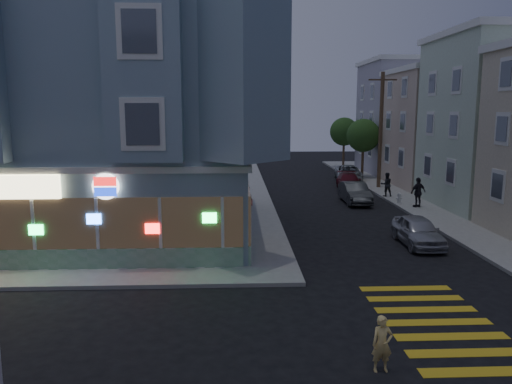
{
  "coord_description": "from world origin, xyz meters",
  "views": [
    {
      "loc": [
        0.47,
        -14.98,
        6.27
      ],
      "look_at": [
        1.4,
        6.33,
        2.74
      ],
      "focal_mm": 35.0,
      "sensor_mm": 36.0,
      "label": 1
    }
  ],
  "objects": [
    {
      "name": "sidewalk_nw",
      "position": [
        -13.5,
        23.0,
        0.07
      ],
      "size": [
        33.0,
        42.0,
        0.15
      ],
      "primitive_type": "cube",
      "color": "gray",
      "rests_on": "ground"
    },
    {
      "name": "parked_car_c",
      "position": [
        9.55,
        23.81,
        0.63
      ],
      "size": [
        2.27,
        4.52,
        1.26
      ],
      "primitive_type": "imported",
      "rotation": [
        0.0,
        0.0,
        -0.12
      ],
      "color": "#59141F",
      "rests_on": "ground"
    },
    {
      "name": "running_child",
      "position": [
        4.0,
        -3.89,
        0.7
      ],
      "size": [
        0.52,
        0.35,
        1.4
      ],
      "primitive_type": "imported",
      "rotation": [
        0.0,
        0.0,
        0.03
      ],
      "color": "#E4C774",
      "rests_on": "ground"
    },
    {
      "name": "utility_pole",
      "position": [
        12.0,
        24.0,
        4.8
      ],
      "size": [
        2.2,
        0.3,
        9.0
      ],
      "color": "#4C3826",
      "rests_on": "sidewalk_ne"
    },
    {
      "name": "street_tree_far",
      "position": [
        12.2,
        38.0,
        3.94
      ],
      "size": [
        3.0,
        3.0,
        5.3
      ],
      "color": "#4C3826",
      "rests_on": "sidewalk_ne"
    },
    {
      "name": "pedestrian_a",
      "position": [
        11.3,
        19.7,
        1.0
      ],
      "size": [
        0.85,
        0.67,
        1.7
      ],
      "primitive_type": "imported",
      "rotation": [
        0.0,
        0.0,
        3.18
      ],
      "color": "black",
      "rests_on": "sidewalk_ne"
    },
    {
      "name": "parked_car_a",
      "position": [
        9.01,
        7.29,
        0.68
      ],
      "size": [
        1.68,
        4.03,
        1.36
      ],
      "primitive_type": "imported",
      "rotation": [
        0.0,
        0.0,
        -0.02
      ],
      "color": "#A7A8AF",
      "rests_on": "ground"
    },
    {
      "name": "parked_car_b",
      "position": [
        8.6,
        17.91,
        0.71
      ],
      "size": [
        1.52,
        4.3,
        1.41
      ],
      "primitive_type": "imported",
      "rotation": [
        0.0,
        0.0,
        -0.01
      ],
      "color": "#373A3C",
      "rests_on": "ground"
    },
    {
      "name": "parked_car_d",
      "position": [
        10.7,
        29.01,
        0.66
      ],
      "size": [
        2.76,
        5.01,
        1.33
      ],
      "primitive_type": "imported",
      "rotation": [
        0.0,
        0.0,
        -0.12
      ],
      "color": "#A5ACAF",
      "rests_on": "ground"
    },
    {
      "name": "traffic_signal",
      "position": [
        0.83,
        4.89,
        3.13
      ],
      "size": [
        0.54,
        0.49,
        4.4
      ],
      "rotation": [
        0.0,
        0.0,
        0.18
      ],
      "color": "black",
      "rests_on": "sidewalk_nw"
    },
    {
      "name": "fire_hydrant",
      "position": [
        11.33,
        16.94,
        0.53
      ],
      "size": [
        0.42,
        0.24,
        0.73
      ],
      "color": "silver",
      "rests_on": "sidewalk_ne"
    },
    {
      "name": "pedestrian_b",
      "position": [
        12.1,
        15.66,
        1.09
      ],
      "size": [
        1.2,
        0.81,
        1.89
      ],
      "primitive_type": "imported",
      "rotation": [
        0.0,
        0.0,
        3.49
      ],
      "color": "black",
      "rests_on": "sidewalk_ne"
    },
    {
      "name": "street_tree_near",
      "position": [
        12.2,
        30.0,
        3.94
      ],
      "size": [
        3.0,
        3.0,
        5.3
      ],
      "color": "#4C3826",
      "rests_on": "sidewalk_ne"
    },
    {
      "name": "row_house_c",
      "position": [
        19.5,
        25.0,
        4.65
      ],
      "size": [
        12.0,
        8.6,
        9.0
      ],
      "primitive_type": "cube",
      "color": "beige",
      "rests_on": "sidewalk_ne"
    },
    {
      "name": "row_house_d",
      "position": [
        19.5,
        34.0,
        5.4
      ],
      "size": [
        12.0,
        8.6,
        10.5
      ],
      "primitive_type": "cube",
      "color": "#9994A3",
      "rests_on": "sidewalk_ne"
    },
    {
      "name": "corner_building",
      "position": [
        -6.0,
        10.98,
        5.82
      ],
      "size": [
        14.6,
        14.6,
        11.4
      ],
      "color": "gray",
      "rests_on": "sidewalk_nw"
    },
    {
      "name": "ground",
      "position": [
        0.0,
        0.0,
        0.0
      ],
      "size": [
        120.0,
        120.0,
        0.0
      ],
      "primitive_type": "plane",
      "color": "black",
      "rests_on": "ground"
    }
  ]
}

